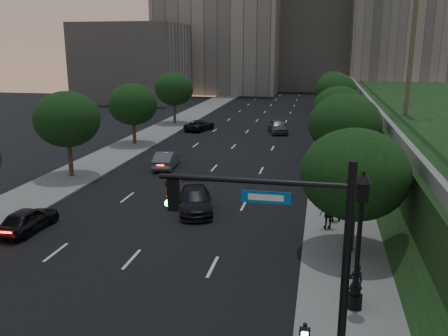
% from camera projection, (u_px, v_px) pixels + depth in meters
% --- Properties ---
extents(ground, '(160.00, 160.00, 0.00)m').
position_uv_depth(ground, '(81.00, 316.00, 18.01)').
color(ground, black).
rests_on(ground, ground).
extents(road_surface, '(16.00, 140.00, 0.02)m').
position_uv_depth(road_surface, '(230.00, 151.00, 46.47)').
color(road_surface, black).
rests_on(road_surface, ground).
extents(sidewalk_right, '(4.50, 140.00, 0.15)m').
position_uv_depth(sidewalk_right, '(337.00, 155.00, 44.47)').
color(sidewalk_right, slate).
rests_on(sidewalk_right, ground).
extents(sidewalk_left, '(4.50, 140.00, 0.15)m').
position_uv_depth(sidewalk_left, '(132.00, 146.00, 48.45)').
color(sidewalk_left, slate).
rests_on(sidewalk_left, ground).
extents(parapet_wall, '(0.35, 90.00, 0.70)m').
position_uv_depth(parapet_wall, '(379.00, 113.00, 40.87)').
color(parapet_wall, slate).
rests_on(parapet_wall, embankment).
extents(office_block_left, '(26.00, 20.00, 32.00)m').
position_uv_depth(office_block_left, '(221.00, 18.00, 104.04)').
color(office_block_left, gray).
rests_on(office_block_left, ground).
extents(office_block_mid, '(22.00, 18.00, 26.00)m').
position_uv_depth(office_block_mid, '(314.00, 33.00, 110.39)').
color(office_block_mid, '#9E9A90').
rests_on(office_block_mid, ground).
extents(office_block_right, '(20.00, 22.00, 36.00)m').
position_uv_depth(office_block_right, '(401.00, 7.00, 99.95)').
color(office_block_right, gray).
rests_on(office_block_right, ground).
extents(office_block_filler, '(18.00, 16.00, 14.00)m').
position_uv_depth(office_block_filler, '(133.00, 63.00, 87.74)').
color(office_block_filler, '#9E9A90').
rests_on(office_block_filler, ground).
extents(tree_right_a, '(5.20, 5.20, 6.24)m').
position_uv_depth(tree_right_a, '(355.00, 174.00, 22.60)').
color(tree_right_a, '#38281C').
rests_on(tree_right_a, ground).
extents(tree_right_b, '(5.20, 5.20, 6.74)m').
position_uv_depth(tree_right_b, '(345.00, 125.00, 33.86)').
color(tree_right_b, '#38281C').
rests_on(tree_right_b, ground).
extents(tree_right_c, '(5.20, 5.20, 6.24)m').
position_uv_depth(tree_right_c, '(339.00, 109.00, 46.32)').
color(tree_right_c, '#38281C').
rests_on(tree_right_c, ground).
extents(tree_right_d, '(5.20, 5.20, 6.74)m').
position_uv_depth(tree_right_d, '(336.00, 91.00, 59.48)').
color(tree_right_d, '#38281C').
rests_on(tree_right_d, ground).
extents(tree_right_e, '(5.20, 5.20, 6.24)m').
position_uv_depth(tree_right_e, '(333.00, 86.00, 73.84)').
color(tree_right_e, '#38281C').
rests_on(tree_right_e, ground).
extents(tree_left_b, '(5.00, 5.00, 6.71)m').
position_uv_depth(tree_left_b, '(67.00, 119.00, 35.95)').
color(tree_left_b, '#38281C').
rests_on(tree_left_b, ground).
extents(tree_left_c, '(5.00, 5.00, 6.34)m').
position_uv_depth(tree_left_c, '(133.00, 104.00, 48.38)').
color(tree_left_c, '#38281C').
rests_on(tree_left_c, ground).
extents(tree_left_d, '(5.00, 5.00, 6.71)m').
position_uv_depth(tree_left_d, '(174.00, 89.00, 61.57)').
color(tree_left_d, '#38281C').
rests_on(tree_left_d, ground).
extents(traffic_signal_mast, '(5.68, 0.56, 7.00)m').
position_uv_depth(traffic_signal_mast, '(306.00, 272.00, 13.55)').
color(traffic_signal_mast, black).
rests_on(traffic_signal_mast, ground).
extents(street_lamp, '(0.64, 0.64, 5.62)m').
position_uv_depth(street_lamp, '(358.00, 248.00, 17.71)').
color(street_lamp, black).
rests_on(street_lamp, ground).
extents(sedan_near_left, '(1.84, 4.09, 1.36)m').
position_uv_depth(sedan_near_left, '(28.00, 219.00, 26.16)').
color(sedan_near_left, black).
rests_on(sedan_near_left, ground).
extents(sedan_mid_left, '(1.93, 4.51, 1.45)m').
position_uv_depth(sedan_mid_left, '(166.00, 159.00, 39.82)').
color(sedan_mid_left, '#54575B').
rests_on(sedan_mid_left, ground).
extents(sedan_far_left, '(3.33, 5.02, 1.28)m').
position_uv_depth(sedan_far_left, '(200.00, 125.00, 57.65)').
color(sedan_far_left, black).
rests_on(sedan_far_left, ground).
extents(sedan_near_right, '(3.32, 5.25, 1.42)m').
position_uv_depth(sedan_near_right, '(195.00, 200.00, 29.31)').
color(sedan_near_right, black).
rests_on(sedan_near_right, ground).
extents(sedan_far_right, '(3.00, 5.08, 1.62)m').
position_uv_depth(sedan_far_right, '(278.00, 126.00, 55.88)').
color(sedan_far_right, '#4F5157').
rests_on(sedan_far_right, ground).
extents(pedestrian_a, '(0.67, 0.54, 1.60)m').
position_uv_depth(pedestrian_a, '(356.00, 283.00, 18.59)').
color(pedestrian_a, black).
rests_on(pedestrian_a, sidewalk_right).
extents(pedestrian_b, '(1.00, 0.85, 1.80)m').
position_uv_depth(pedestrian_b, '(334.00, 206.00, 27.25)').
color(pedestrian_b, black).
rests_on(pedestrian_b, sidewalk_right).
extents(pedestrian_c, '(1.07, 0.70, 1.68)m').
position_uv_depth(pedestrian_c, '(329.00, 214.00, 26.07)').
color(pedestrian_c, black).
rests_on(pedestrian_c, sidewalk_right).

